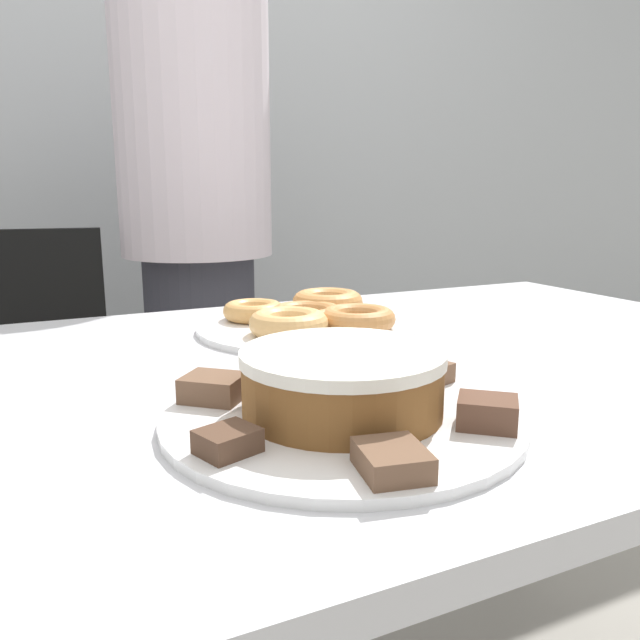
{
  "coord_description": "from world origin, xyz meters",
  "views": [
    {
      "loc": [
        -0.33,
        -0.72,
        0.99
      ],
      "look_at": [
        0.01,
        -0.01,
        0.83
      ],
      "focal_mm": 35.0,
      "sensor_mm": 36.0,
      "label": 1
    }
  ],
  "objects_px": {
    "office_chair_left": "(23,441)",
    "plate_donuts": "(307,327)",
    "person_standing": "(197,234)",
    "frosted_cake": "(342,381)",
    "plate_cake": "(342,417)"
  },
  "relations": [
    {
      "from": "plate_cake",
      "to": "plate_donuts",
      "type": "distance_m",
      "value": 0.41
    },
    {
      "from": "plate_donuts",
      "to": "frosted_cake",
      "type": "distance_m",
      "value": 0.41
    },
    {
      "from": "plate_donuts",
      "to": "office_chair_left",
      "type": "bearing_deg",
      "value": 126.91
    },
    {
      "from": "plate_donuts",
      "to": "frosted_cake",
      "type": "xyz_separation_m",
      "value": [
        -0.14,
        -0.39,
        0.04
      ]
    },
    {
      "from": "person_standing",
      "to": "plate_donuts",
      "type": "bearing_deg",
      "value": -91.18
    },
    {
      "from": "person_standing",
      "to": "office_chair_left",
      "type": "distance_m",
      "value": 0.66
    },
    {
      "from": "person_standing",
      "to": "frosted_cake",
      "type": "xyz_separation_m",
      "value": [
        -0.15,
        -1.12,
        -0.07
      ]
    },
    {
      "from": "office_chair_left",
      "to": "plate_donuts",
      "type": "height_order",
      "value": "office_chair_left"
    },
    {
      "from": "plate_donuts",
      "to": "person_standing",
      "type": "bearing_deg",
      "value": 88.82
    },
    {
      "from": "person_standing",
      "to": "office_chair_left",
      "type": "relative_size",
      "value": 1.86
    },
    {
      "from": "office_chair_left",
      "to": "plate_donuts",
      "type": "relative_size",
      "value": 2.55
    },
    {
      "from": "person_standing",
      "to": "plate_donuts",
      "type": "height_order",
      "value": "person_standing"
    },
    {
      "from": "person_standing",
      "to": "plate_donuts",
      "type": "distance_m",
      "value": 0.74
    },
    {
      "from": "office_chair_left",
      "to": "plate_donuts",
      "type": "bearing_deg",
      "value": -46.4
    },
    {
      "from": "office_chair_left",
      "to": "plate_cake",
      "type": "distance_m",
      "value": 1.08
    }
  ]
}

